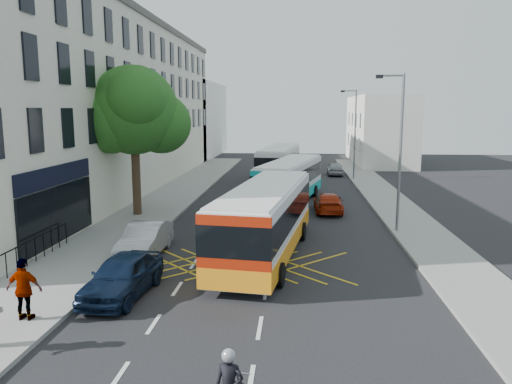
% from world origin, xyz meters
% --- Properties ---
extents(ground, '(120.00, 120.00, 0.00)m').
position_xyz_m(ground, '(0.00, 0.00, 0.00)').
color(ground, black).
rests_on(ground, ground).
extents(pavement_left, '(5.00, 70.00, 0.15)m').
position_xyz_m(pavement_left, '(-8.50, 15.00, 0.07)').
color(pavement_left, gray).
rests_on(pavement_left, ground).
extents(pavement_right, '(3.00, 70.00, 0.15)m').
position_xyz_m(pavement_right, '(7.50, 15.00, 0.07)').
color(pavement_right, gray).
rests_on(pavement_right, ground).
extents(terrace_main, '(8.30, 45.00, 13.50)m').
position_xyz_m(terrace_main, '(-14.00, 24.49, 6.76)').
color(terrace_main, beige).
rests_on(terrace_main, ground).
extents(terrace_far, '(8.00, 20.00, 10.00)m').
position_xyz_m(terrace_far, '(-14.00, 55.00, 5.00)').
color(terrace_far, silver).
rests_on(terrace_far, ground).
extents(building_right, '(6.00, 18.00, 8.00)m').
position_xyz_m(building_right, '(11.00, 48.00, 4.00)').
color(building_right, silver).
rests_on(building_right, ground).
extents(street_tree, '(6.30, 5.70, 8.80)m').
position_xyz_m(street_tree, '(-8.51, 14.97, 6.29)').
color(street_tree, '#382619').
rests_on(street_tree, pavement_left).
extents(lamp_near, '(1.45, 0.15, 8.00)m').
position_xyz_m(lamp_near, '(6.20, 12.00, 4.62)').
color(lamp_near, slate).
rests_on(lamp_near, pavement_right).
extents(lamp_far, '(1.45, 0.15, 8.00)m').
position_xyz_m(lamp_far, '(6.20, 32.00, 4.62)').
color(lamp_far, slate).
rests_on(lamp_far, pavement_right).
extents(railings, '(0.08, 5.60, 1.14)m').
position_xyz_m(railings, '(-9.70, 5.30, 0.72)').
color(railings, black).
rests_on(railings, pavement_left).
extents(bus_near, '(4.03, 11.36, 3.13)m').
position_xyz_m(bus_near, '(-0.28, 7.33, 1.65)').
color(bus_near, silver).
rests_on(bus_near, ground).
extents(bus_mid, '(4.72, 10.74, 2.94)m').
position_xyz_m(bus_mid, '(0.63, 20.26, 1.55)').
color(bus_mid, silver).
rests_on(bus_mid, ground).
extents(bus_far, '(3.73, 11.13, 3.07)m').
position_xyz_m(bus_far, '(-0.52, 31.38, 1.62)').
color(bus_far, silver).
rests_on(bus_far, ground).
extents(parked_car_blue, '(2.11, 4.43, 1.46)m').
position_xyz_m(parked_car_blue, '(-4.90, 2.17, 0.73)').
color(parked_car_blue, black).
rests_on(parked_car_blue, ground).
extents(parked_car_silver, '(1.53, 4.33, 1.42)m').
position_xyz_m(parked_car_silver, '(-5.60, 7.04, 0.71)').
color(parked_car_silver, '#B7BAC0').
rests_on(parked_car_silver, ground).
extents(red_hatchback, '(1.75, 4.23, 1.22)m').
position_xyz_m(red_hatchback, '(3.06, 17.20, 0.61)').
color(red_hatchback, '#9F2006').
rests_on(red_hatchback, ground).
extents(distant_car_grey, '(2.49, 4.45, 1.17)m').
position_xyz_m(distant_car_grey, '(-0.47, 45.31, 0.59)').
color(distant_car_grey, '#3A3C41').
rests_on(distant_car_grey, ground).
extents(distant_car_silver, '(1.61, 3.84, 1.30)m').
position_xyz_m(distant_car_silver, '(4.88, 35.51, 0.65)').
color(distant_car_silver, '#96979D').
rests_on(distant_car_silver, ground).
extents(pedestrian_far, '(1.13, 0.51, 1.89)m').
position_xyz_m(pedestrian_far, '(-7.00, -0.31, 1.10)').
color(pedestrian_far, gray).
rests_on(pedestrian_far, pavement_left).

